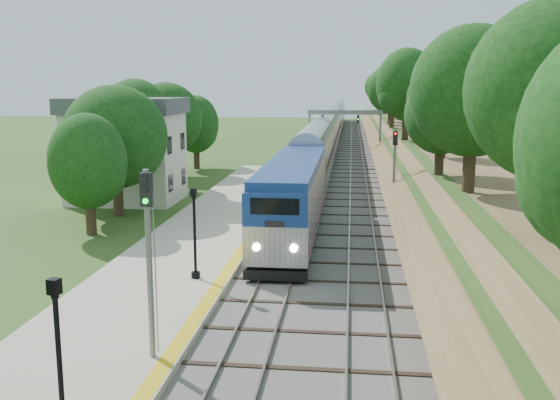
# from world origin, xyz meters

# --- Properties ---
(trackbed) EXTENTS (9.50, 170.00, 0.28)m
(trackbed) POSITION_xyz_m (2.00, 60.00, 0.07)
(trackbed) COLOR #4C4944
(trackbed) RESTS_ON ground
(platform) EXTENTS (6.40, 68.00, 0.38)m
(platform) POSITION_xyz_m (-5.20, 16.00, 0.19)
(platform) COLOR #B0A88E
(platform) RESTS_ON ground
(yellow_stripe) EXTENTS (0.55, 68.00, 0.01)m
(yellow_stripe) POSITION_xyz_m (-2.35, 16.00, 0.39)
(yellow_stripe) COLOR gold
(yellow_stripe) RESTS_ON platform
(embankment) EXTENTS (10.64, 170.00, 11.70)m
(embankment) POSITION_xyz_m (10.35, 60.00, 1.95)
(embankment) COLOR brown
(embankment) RESTS_ON ground
(station_building) EXTENTS (8.60, 6.60, 8.00)m
(station_building) POSITION_xyz_m (-14.00, 30.00, 4.09)
(station_building) COLOR silver
(station_building) RESTS_ON ground
(signal_gantry) EXTENTS (8.40, 0.38, 6.20)m
(signal_gantry) POSITION_xyz_m (2.47, 54.99, 4.82)
(signal_gantry) COLOR slate
(signal_gantry) RESTS_ON ground
(trees_behind_platform) EXTENTS (7.82, 53.32, 7.21)m
(trees_behind_platform) POSITION_xyz_m (-11.17, 20.67, 4.53)
(trees_behind_platform) COLOR #332316
(trees_behind_platform) RESTS_ON ground
(train) EXTENTS (2.98, 140.06, 4.39)m
(train) POSITION_xyz_m (0.00, 79.34, 2.24)
(train) COLOR black
(train) RESTS_ON trackbed
(lamppost_mid) EXTENTS (0.41, 0.41, 4.14)m
(lamppost_mid) POSITION_xyz_m (-3.49, -3.16, 2.23)
(lamppost_mid) COLOR black
(lamppost_mid) RESTS_ON platform
(lamppost_far) EXTENTS (0.41, 0.41, 4.11)m
(lamppost_far) POSITION_xyz_m (-3.57, 10.10, 2.21)
(lamppost_far) COLOR black
(lamppost_far) RESTS_ON platform
(signal_platform) EXTENTS (0.35, 0.28, 6.04)m
(signal_platform) POSITION_xyz_m (-2.90, 1.85, 4.09)
(signal_platform) COLOR slate
(signal_platform) RESTS_ON platform
(signal_farside) EXTENTS (0.32, 0.26, 5.92)m
(signal_farside) POSITION_xyz_m (6.20, 25.98, 3.74)
(signal_farside) COLOR slate
(signal_farside) RESTS_ON ground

